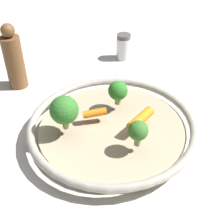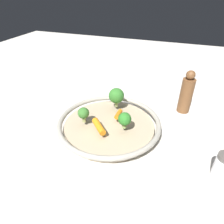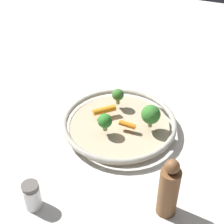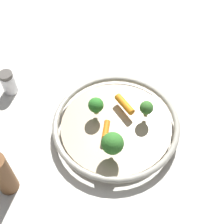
{
  "view_description": "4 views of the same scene",
  "coord_description": "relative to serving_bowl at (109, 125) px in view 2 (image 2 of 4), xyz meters",
  "views": [
    {
      "loc": [
        -0.07,
        -0.48,
        0.43
      ],
      "look_at": [
        -0.0,
        0.0,
        0.06
      ],
      "focal_mm": 49.63,
      "sensor_mm": 36.0,
      "label": 1
    },
    {
      "loc": [
        0.5,
        0.19,
        0.43
      ],
      "look_at": [
        -0.0,
        0.01,
        0.07
      ],
      "focal_mm": 32.09,
      "sensor_mm": 36.0,
      "label": 2
    },
    {
      "loc": [
        -0.28,
        0.72,
        0.67
      ],
      "look_at": [
        0.02,
        0.0,
        0.06
      ],
      "focal_mm": 53.75,
      "sensor_mm": 36.0,
      "label": 3
    },
    {
      "loc": [
        -0.47,
        -0.07,
        0.73
      ],
      "look_at": [
        0.02,
        0.01,
        0.06
      ],
      "focal_mm": 50.5,
      "sensor_mm": 36.0,
      "label": 4
    }
  ],
  "objects": [
    {
      "name": "serving_bowl",
      "position": [
        0.0,
        0.0,
        0.0
      ],
      "size": [
        0.34,
        0.34,
        0.04
      ],
      "color": "tan",
      "rests_on": "ground_plane"
    },
    {
      "name": "salt_shaker",
      "position": [
        0.09,
        0.34,
        0.02
      ],
      "size": [
        0.04,
        0.04,
        0.07
      ],
      "color": "white",
      "rests_on": "ground_plane"
    },
    {
      "name": "pepper_mill",
      "position": [
        -0.21,
        0.23,
        0.05
      ],
      "size": [
        0.05,
        0.05,
        0.17
      ],
      "color": "brown",
      "rests_on": "ground_plane"
    },
    {
      "name": "baby_carrot_center",
      "position": [
        -0.03,
        0.02,
        0.03
      ],
      "size": [
        0.05,
        0.02,
        0.02
      ],
      "primitive_type": "cylinder",
      "rotation": [
        1.65,
        0.0,
        4.75
      ],
      "color": "orange",
      "rests_on": "serving_bowl"
    },
    {
      "name": "broccoli_floret_edge",
      "position": [
        0.02,
        0.06,
        0.05
      ],
      "size": [
        0.04,
        0.04,
        0.05
      ],
      "color": "#94AC66",
      "rests_on": "serving_bowl"
    },
    {
      "name": "broccoli_floret_mid",
      "position": [
        0.03,
        -0.07,
        0.05
      ],
      "size": [
        0.04,
        0.04,
        0.05
      ],
      "color": "#9BA566",
      "rests_on": "serving_bowl"
    },
    {
      "name": "baby_carrot_right",
      "position": [
        0.05,
        -0.01,
        0.03
      ],
      "size": [
        0.06,
        0.06,
        0.02
      ],
      "primitive_type": "cylinder",
      "rotation": [
        1.55,
        0.0,
        5.47
      ],
      "color": "orange",
      "rests_on": "serving_bowl"
    },
    {
      "name": "ground_plane",
      "position": [
        0.0,
        0.0,
        -0.02
      ],
      "size": [
        2.49,
        2.49,
        0.0
      ],
      "primitive_type": "plane",
      "color": "beige"
    },
    {
      "name": "broccoli_floret_large",
      "position": [
        -0.09,
        -0.01,
        0.06
      ],
      "size": [
        0.06,
        0.06,
        0.07
      ],
      "color": "#97A966",
      "rests_on": "serving_bowl"
    }
  ]
}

